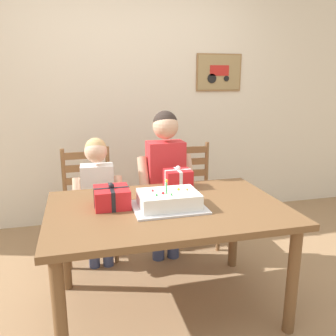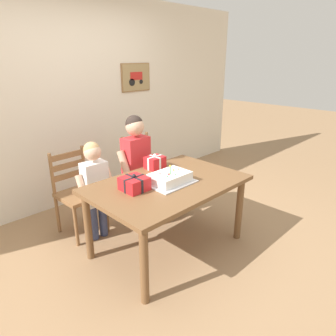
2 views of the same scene
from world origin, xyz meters
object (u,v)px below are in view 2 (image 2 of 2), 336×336
gift_box_beside_cake (155,162)px  child_older (136,159)px  dining_table (168,191)px  gift_box_red_large (134,184)px  chair_left (78,192)px  child_younger (95,182)px  chair_right (143,171)px  birthday_cake (170,178)px

gift_box_beside_cake → child_older: size_ratio=0.16×
dining_table → gift_box_red_large: 0.38m
dining_table → chair_left: bearing=116.7°
chair_left → child_younger: size_ratio=0.86×
gift_box_red_large → child_older: 0.75m
child_older → dining_table: bearing=-103.2°
gift_box_red_large → chair_right: size_ratio=0.24×
child_younger → chair_right: bearing=16.8°
dining_table → gift_box_beside_cake: gift_box_beside_cake is taller
chair_left → child_older: (0.61, -0.26, 0.30)m
birthday_cake → chair_right: chair_right is taller
dining_table → child_older: (0.15, 0.66, 0.13)m
chair_right → child_younger: child_younger is taller
dining_table → birthday_cake: 0.14m
child_older → gift_box_red_large: bearing=-130.5°
dining_table → chair_right: (0.46, 0.92, -0.17)m
chair_right → gift_box_beside_cake: bearing=-117.6°
gift_box_beside_cake → chair_left: (-0.63, 0.55, -0.32)m
chair_left → gift_box_red_large: bearing=-81.4°
birthday_cake → gift_box_beside_cake: birthday_cake is taller
birthday_cake → gift_box_beside_cake: bearing=66.0°
gift_box_beside_cake → chair_left: size_ratio=0.21×
dining_table → gift_box_beside_cake: bearing=64.6°
birthday_cake → gift_box_red_large: birthday_cake is taller
chair_left → child_older: bearing=-22.8°
birthday_cake → chair_right: 1.10m
gift_box_red_large → chair_left: chair_left is taller
gift_box_beside_cake → child_older: child_older is taller
gift_box_red_large → gift_box_beside_cake: 0.58m
birthday_cake → chair_left: chair_left is taller
chair_left → chair_right: 0.92m
gift_box_red_large → gift_box_beside_cake: size_ratio=1.15×
birthday_cake → dining_table: bearing=85.6°
child_younger → chair_left: bearing=105.0°
dining_table → child_older: 0.69m
chair_left → chair_right: same height
dining_table → chair_left: size_ratio=1.60×
gift_box_red_large → gift_box_beside_cake: gift_box_beside_cake is taller
dining_table → child_younger: (-0.39, 0.66, 0.01)m
chair_right → birthday_cake: bearing=-116.1°
chair_right → gift_box_red_large: bearing=-133.8°
chair_left → chair_right: bearing=-0.0°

